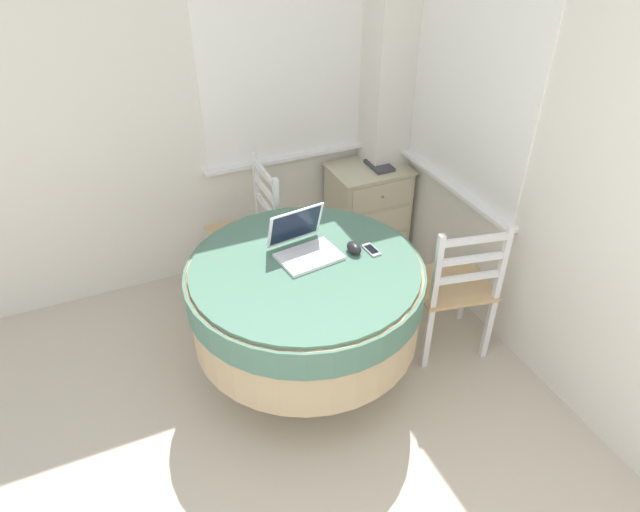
# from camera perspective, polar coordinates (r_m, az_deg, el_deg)

# --- Properties ---
(corner_room_shell) EXTENTS (4.12, 4.84, 2.55)m
(corner_room_shell) POSITION_cam_1_polar(r_m,az_deg,el_deg) (2.88, 4.82, 10.63)
(corner_room_shell) COLOR white
(corner_room_shell) RESTS_ON ground_plane
(round_dining_table) EXTENTS (1.23, 1.23, 0.77)m
(round_dining_table) POSITION_cam_1_polar(r_m,az_deg,el_deg) (2.99, -1.46, -3.87)
(round_dining_table) COLOR #4C3D2D
(round_dining_table) RESTS_ON ground_plane
(laptop) EXTENTS (0.34, 0.32, 0.23)m
(laptop) POSITION_cam_1_polar(r_m,az_deg,el_deg) (2.93, -1.59, 1.07)
(laptop) COLOR white
(laptop) RESTS_ON round_dining_table
(computer_mouse) EXTENTS (0.07, 0.10, 0.05)m
(computer_mouse) POSITION_cam_1_polar(r_m,az_deg,el_deg) (2.96, 3.42, 0.82)
(computer_mouse) COLOR black
(computer_mouse) RESTS_ON round_dining_table
(cell_phone) EXTENTS (0.06, 0.12, 0.01)m
(cell_phone) POSITION_cam_1_polar(r_m,az_deg,el_deg) (2.99, 5.16, 0.62)
(cell_phone) COLOR #B2B7BC
(cell_phone) RESTS_ON round_dining_table
(dining_chair_near_back_window) EXTENTS (0.40, 0.43, 0.92)m
(dining_chair_near_back_window) POSITION_cam_1_polar(r_m,az_deg,el_deg) (3.73, -7.07, 2.16)
(dining_chair_near_back_window) COLOR tan
(dining_chair_near_back_window) RESTS_ON ground_plane
(dining_chair_near_right_window) EXTENTS (0.50, 0.48, 0.92)m
(dining_chair_near_right_window) POSITION_cam_1_polar(r_m,az_deg,el_deg) (3.34, 13.28, -3.10)
(dining_chair_near_right_window) COLOR tan
(dining_chair_near_right_window) RESTS_ON ground_plane
(corner_cabinet) EXTENTS (0.54, 0.43, 0.68)m
(corner_cabinet) POSITION_cam_1_polar(r_m,az_deg,el_deg) (4.21, 4.75, 4.68)
(corner_cabinet) COLOR beige
(corner_cabinet) RESTS_ON ground_plane
(book_on_cabinet) EXTENTS (0.14, 0.22, 0.02)m
(book_on_cabinet) POSITION_cam_1_polar(r_m,az_deg,el_deg) (4.06, 5.95, 9.00)
(book_on_cabinet) COLOR #3F3F44
(book_on_cabinet) RESTS_ON corner_cabinet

